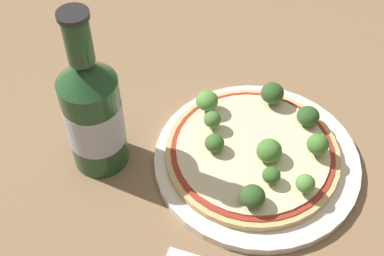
{
  "coord_description": "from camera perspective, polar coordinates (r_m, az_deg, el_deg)",
  "views": [
    {
      "loc": [
        -0.43,
        -0.09,
        0.56
      ],
      "look_at": [
        -0.02,
        0.07,
        0.06
      ],
      "focal_mm": 50.0,
      "sensor_mm": 36.0,
      "label": 1
    }
  ],
  "objects": [
    {
      "name": "broccoli_floret_7",
      "position": [
        0.7,
        2.19,
        0.89
      ],
      "size": [
        0.02,
        0.02,
        0.03
      ],
      "color": "#7A9E5B",
      "rests_on": "pizza"
    },
    {
      "name": "beer_bottle",
      "position": [
        0.65,
        -10.53,
        1.65
      ],
      "size": [
        0.07,
        0.07,
        0.23
      ],
      "color": "#234C28",
      "rests_on": "ground_plane"
    },
    {
      "name": "broccoli_floret_8",
      "position": [
        0.68,
        13.27,
        -1.71
      ],
      "size": [
        0.03,
        0.03,
        0.03
      ],
      "color": "#7A9E5B",
      "rests_on": "pizza"
    },
    {
      "name": "broccoli_floret_2",
      "position": [
        0.65,
        8.46,
        -5.03
      ],
      "size": [
        0.02,
        0.02,
        0.02
      ],
      "color": "#7A9E5B",
      "rests_on": "pizza"
    },
    {
      "name": "pizza",
      "position": [
        0.7,
        6.57,
        -2.34
      ],
      "size": [
        0.23,
        0.23,
        0.01
      ],
      "color": "tan",
      "rests_on": "plate"
    },
    {
      "name": "plate",
      "position": [
        0.71,
        6.91,
        -3.38
      ],
      "size": [
        0.27,
        0.27,
        0.01
      ],
      "color": "silver",
      "rests_on": "ground_plane"
    },
    {
      "name": "broccoli_floret_3",
      "position": [
        0.63,
        6.49,
        -7.25
      ],
      "size": [
        0.03,
        0.03,
        0.03
      ],
      "color": "#7A9E5B",
      "rests_on": "pizza"
    },
    {
      "name": "broccoli_floret_6",
      "position": [
        0.74,
        8.57,
        3.7
      ],
      "size": [
        0.03,
        0.03,
        0.03
      ],
      "color": "#7A9E5B",
      "rests_on": "pizza"
    },
    {
      "name": "broccoli_floret_5",
      "position": [
        0.65,
        11.99,
        -5.82
      ],
      "size": [
        0.02,
        0.02,
        0.03
      ],
      "color": "#7A9E5B",
      "rests_on": "pizza"
    },
    {
      "name": "broccoli_floret_1",
      "position": [
        0.72,
        12.28,
        1.24
      ],
      "size": [
        0.03,
        0.03,
        0.02
      ],
      "color": "#7A9E5B",
      "rests_on": "pizza"
    },
    {
      "name": "broccoli_floret_0",
      "position": [
        0.72,
        1.61,
        2.93
      ],
      "size": [
        0.03,
        0.03,
        0.03
      ],
      "color": "#7A9E5B",
      "rests_on": "pizza"
    },
    {
      "name": "broccoli_floret_4",
      "position": [
        0.67,
        8.23,
        -2.43
      ],
      "size": [
        0.03,
        0.03,
        0.03
      ],
      "color": "#7A9E5B",
      "rests_on": "pizza"
    },
    {
      "name": "broccoli_floret_9",
      "position": [
        0.68,
        2.41,
        -1.61
      ],
      "size": [
        0.02,
        0.02,
        0.02
      ],
      "color": "#7A9E5B",
      "rests_on": "pizza"
    },
    {
      "name": "ground_plane",
      "position": [
        0.71,
        5.68,
        -3.39
      ],
      "size": [
        3.0,
        3.0,
        0.0
      ],
      "primitive_type": "plane",
      "color": "#846647"
    }
  ]
}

